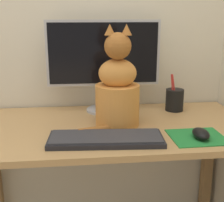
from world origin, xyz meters
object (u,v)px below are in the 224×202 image
(cat, at_px, (117,89))
(pen_cup, at_px, (175,100))
(computer_mouse_right, at_px, (201,134))
(monitor, at_px, (104,59))
(keyboard, at_px, (106,139))

(cat, height_order, pen_cup, cat)
(computer_mouse_right, distance_m, pen_cup, 0.37)
(computer_mouse_right, bearing_deg, pen_cup, 88.23)
(cat, bearing_deg, pen_cup, 34.35)
(monitor, bearing_deg, cat, -79.16)
(monitor, height_order, pen_cup, monitor)
(computer_mouse_right, relative_size, pen_cup, 0.52)
(computer_mouse_right, bearing_deg, cat, 146.33)
(monitor, distance_m, computer_mouse_right, 0.57)
(computer_mouse_right, height_order, cat, cat)
(computer_mouse_right, relative_size, cat, 0.23)
(monitor, height_order, keyboard, monitor)
(monitor, relative_size, keyboard, 1.23)
(keyboard, relative_size, cat, 1.03)
(keyboard, bearing_deg, pen_cup, 47.71)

